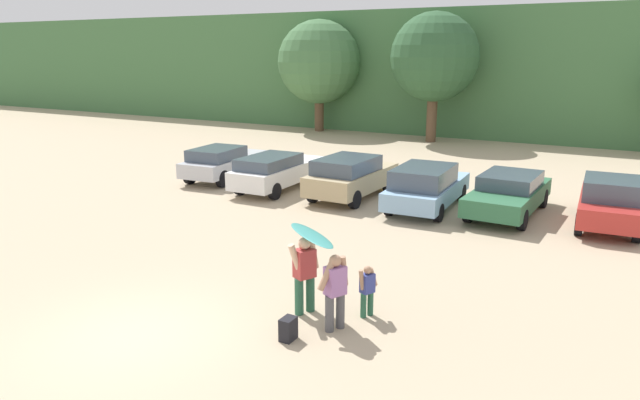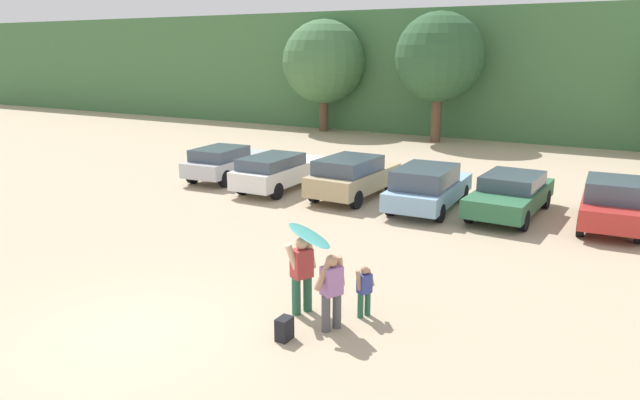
# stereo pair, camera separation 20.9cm
# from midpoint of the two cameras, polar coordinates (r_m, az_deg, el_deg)

# --- Properties ---
(ground_plane) EXTENTS (120.00, 120.00, 0.00)m
(ground_plane) POSITION_cam_midpoint_polar(r_m,az_deg,el_deg) (12.29, -17.99, -12.41)
(ground_plane) COLOR tan
(hillside_ridge) EXTENTS (108.00, 12.00, 7.94)m
(hillside_ridge) POSITION_cam_midpoint_polar(r_m,az_deg,el_deg) (43.00, 18.36, 11.78)
(hillside_ridge) COLOR #427042
(hillside_ridge) RESTS_ON ground_plane
(tree_far_left) EXTENTS (5.54, 5.54, 7.40)m
(tree_far_left) POSITION_cam_midpoint_polar(r_m,az_deg,el_deg) (40.20, -0.23, 13.28)
(tree_far_left) COLOR brown
(tree_far_left) RESTS_ON ground_plane
(tree_right) EXTENTS (5.22, 5.22, 7.61)m
(tree_right) POSITION_cam_midpoint_polar(r_m,az_deg,el_deg) (35.96, 10.92, 13.47)
(tree_right) COLOR brown
(tree_right) RESTS_ON ground_plane
(parked_car_silver) EXTENTS (2.12, 4.60, 1.44)m
(parked_car_silver) POSITION_cam_midpoint_polar(r_m,az_deg,el_deg) (25.40, -9.61, 3.70)
(parked_car_silver) COLOR silver
(parked_car_silver) RESTS_ON ground_plane
(parked_car_white) EXTENTS (1.86, 4.82, 1.44)m
(parked_car_white) POSITION_cam_midpoint_polar(r_m,az_deg,el_deg) (23.26, -4.48, 2.89)
(parked_car_white) COLOR white
(parked_car_white) RESTS_ON ground_plane
(parked_car_tan) EXTENTS (2.01, 4.37, 1.58)m
(parked_car_tan) POSITION_cam_midpoint_polar(r_m,az_deg,el_deg) (21.90, 2.72, 2.36)
(parked_car_tan) COLOR tan
(parked_car_tan) RESTS_ON ground_plane
(parked_car_sky_blue) EXTENTS (2.07, 4.78, 1.56)m
(parked_car_sky_blue) POSITION_cam_midpoint_polar(r_m,az_deg,el_deg) (20.65, 10.02, 1.33)
(parked_car_sky_blue) COLOR #84ADD1
(parked_car_sky_blue) RESTS_ON ground_plane
(parked_car_forest_green) EXTENTS (2.05, 4.85, 1.39)m
(parked_car_forest_green) POSITION_cam_midpoint_polar(r_m,az_deg,el_deg) (20.63, 17.62, 0.66)
(parked_car_forest_green) COLOR #2D6642
(parked_car_forest_green) RESTS_ON ground_plane
(parked_car_red) EXTENTS (1.96, 4.31, 1.58)m
(parked_car_red) POSITION_cam_midpoint_polar(r_m,az_deg,el_deg) (20.31, 26.12, -0.14)
(parked_car_red) COLOR #B72D28
(parked_car_red) RESTS_ON ground_plane
(person_adult) EXTENTS (0.45, 0.74, 1.67)m
(person_adult) POSITION_cam_midpoint_polar(r_m,az_deg,el_deg) (12.28, -2.01, -6.89)
(person_adult) COLOR #26593F
(person_adult) RESTS_ON ground_plane
(person_child) EXTENTS (0.30, 0.49, 1.11)m
(person_child) POSITION_cam_midpoint_polar(r_m,az_deg,el_deg) (12.26, 4.13, -8.55)
(person_child) COLOR #26593F
(person_child) RESTS_ON ground_plane
(person_companion) EXTENTS (0.45, 0.72, 1.57)m
(person_companion) POSITION_cam_midpoint_polar(r_m,az_deg,el_deg) (11.58, 0.96, -8.55)
(person_companion) COLOR #4C4C51
(person_companion) RESTS_ON ground_plane
(surfboard_teal) EXTENTS (1.82, 1.57, 0.16)m
(surfboard_teal) POSITION_cam_midpoint_polar(r_m,az_deg,el_deg) (12.00, -1.37, -3.44)
(surfboard_teal) COLOR teal
(backpack_dropped) EXTENTS (0.24, 0.34, 0.45)m
(backpack_dropped) POSITION_cam_midpoint_polar(r_m,az_deg,el_deg) (11.48, -3.65, -12.42)
(backpack_dropped) COLOR black
(backpack_dropped) RESTS_ON ground_plane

